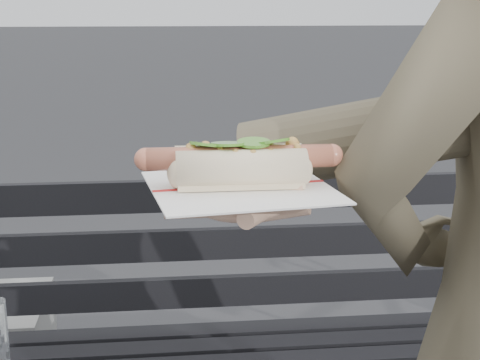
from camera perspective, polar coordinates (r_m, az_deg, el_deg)
The scene contains 2 objects.
park_bench at distance 1.83m, azimuth 0.62°, elevation -11.52°, with size 1.50×0.44×0.88m.
held_hotdog at distance 0.88m, azimuth 12.16°, elevation 3.30°, with size 0.63×0.30×0.20m.
Camera 1 is at (-0.12, -0.67, 1.30)m, focal length 55.00 mm.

